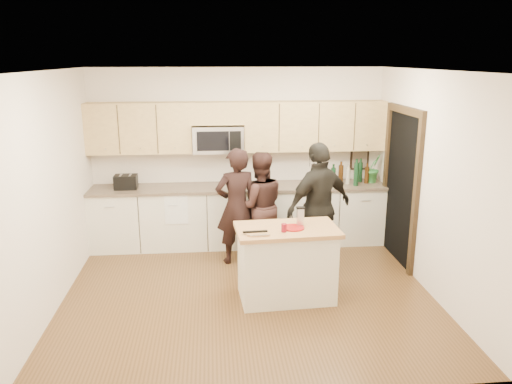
{
  "coord_description": "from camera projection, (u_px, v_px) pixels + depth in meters",
  "views": [
    {
      "loc": [
        -0.42,
        -5.69,
        2.84
      ],
      "look_at": [
        0.13,
        0.35,
        1.2
      ],
      "focal_mm": 35.0,
      "sensor_mm": 36.0,
      "label": 1
    }
  ],
  "objects": [
    {
      "name": "woman_center",
      "position": [
        259.0,
        206.0,
        7.15
      ],
      "size": [
        0.82,
        0.67,
        1.57
      ],
      "primitive_type": "imported",
      "rotation": [
        0.0,
        0.0,
        3.25
      ],
      "color": "#321C19",
      "rests_on": "ground"
    },
    {
      "name": "upper_cabinetry",
      "position": [
        241.0,
        126.0,
        7.53
      ],
      "size": [
        4.5,
        0.33,
        0.75
      ],
      "color": "tan",
      "rests_on": "ground"
    },
    {
      "name": "woman_left",
      "position": [
        237.0,
        206.0,
        6.97
      ],
      "size": [
        0.68,
        0.52,
        1.65
      ],
      "primitive_type": "imported",
      "rotation": [
        0.0,
        0.0,
        3.37
      ],
      "color": "black",
      "rests_on": "ground"
    },
    {
      "name": "orchid",
      "position": [
        373.0,
        168.0,
        7.78
      ],
      "size": [
        0.31,
        0.29,
        0.45
      ],
      "primitive_type": "imported",
      "rotation": [
        0.0,
        0.0,
        0.5
      ],
      "color": "#307A35",
      "rests_on": "back_cabinetry"
    },
    {
      "name": "tongs",
      "position": [
        255.0,
        232.0,
        5.66
      ],
      "size": [
        0.28,
        0.05,
        0.02
      ],
      "primitive_type": "cube",
      "rotation": [
        0.0,
        0.0,
        0.06
      ],
      "color": "black",
      "rests_on": "cutting_board"
    },
    {
      "name": "cutting_board",
      "position": [
        257.0,
        233.0,
        5.68
      ],
      "size": [
        0.27,
        0.21,
        0.02
      ],
      "primitive_type": "cube",
      "rotation": [
        0.0,
        0.0,
        0.06
      ],
      "color": "#B07B49",
      "rests_on": "island"
    },
    {
      "name": "room_shell",
      "position": [
        247.0,
        156.0,
        5.79
      ],
      "size": [
        4.52,
        4.02,
        2.71
      ],
      "color": "beige",
      "rests_on": "ground"
    },
    {
      "name": "red_plate",
      "position": [
        293.0,
        228.0,
        5.85
      ],
      "size": [
        0.26,
        0.26,
        0.02
      ],
      "primitive_type": "cylinder",
      "color": "#9C0E0F",
      "rests_on": "island"
    },
    {
      "name": "toaster",
      "position": [
        126.0,
        182.0,
        7.43
      ],
      "size": [
        0.33,
        0.23,
        0.21
      ],
      "color": "black",
      "rests_on": "back_cabinetry"
    },
    {
      "name": "back_cabinetry",
      "position": [
        240.0,
        215.0,
        7.75
      ],
      "size": [
        4.5,
        0.66,
        0.94
      ],
      "color": "silver",
      "rests_on": "ground"
    },
    {
      "name": "dish_towel",
      "position": [
        176.0,
        199.0,
        7.4
      ],
      "size": [
        0.34,
        0.6,
        0.48
      ],
      "color": "white",
      "rests_on": "ground"
    },
    {
      "name": "doorway",
      "position": [
        401.0,
        181.0,
        7.0
      ],
      "size": [
        0.06,
        1.25,
        2.2
      ],
      "color": "black",
      "rests_on": "ground"
    },
    {
      "name": "framed_picture",
      "position": [
        360.0,
        158.0,
        7.99
      ],
      "size": [
        0.3,
        0.03,
        0.38
      ],
      "color": "black",
      "rests_on": "ground"
    },
    {
      "name": "microwave",
      "position": [
        218.0,
        139.0,
        7.52
      ],
      "size": [
        0.76,
        0.41,
        0.4
      ],
      "color": "silver",
      "rests_on": "ground"
    },
    {
      "name": "island",
      "position": [
        286.0,
        263.0,
        5.99
      ],
      "size": [
        1.24,
        0.77,
        0.9
      ],
      "rotation": [
        0.0,
        0.0,
        0.06
      ],
      "color": "silver",
      "rests_on": "ground"
    },
    {
      "name": "woman_right",
      "position": [
        319.0,
        207.0,
        6.71
      ],
      "size": [
        1.12,
        0.87,
        1.77
      ],
      "primitive_type": "imported",
      "rotation": [
        0.0,
        0.0,
        3.63
      ],
      "color": "black",
      "rests_on": "ground"
    },
    {
      "name": "floor",
      "position": [
        248.0,
        292.0,
        6.25
      ],
      "size": [
        4.5,
        4.5,
        0.0
      ],
      "primitive_type": "plane",
      "color": "brown",
      "rests_on": "ground"
    },
    {
      "name": "box_grater",
      "position": [
        300.0,
        216.0,
        5.91
      ],
      "size": [
        0.1,
        0.07,
        0.22
      ],
      "color": "silver",
      "rests_on": "red_plate"
    },
    {
      "name": "bottle_cluster",
      "position": [
        351.0,
        173.0,
        7.72
      ],
      "size": [
        0.6,
        0.34,
        0.42
      ],
      "color": "black",
      "rests_on": "back_cabinetry"
    },
    {
      "name": "drink_glass",
      "position": [
        284.0,
        228.0,
        5.72
      ],
      "size": [
        0.06,
        0.06,
        0.1
      ],
      "primitive_type": "cylinder",
      "color": "maroon",
      "rests_on": "island"
    },
    {
      "name": "knife",
      "position": [
        260.0,
        235.0,
        5.57
      ],
      "size": [
        0.22,
        0.04,
        0.01
      ],
      "primitive_type": "cube",
      "rotation": [
        0.0,
        0.0,
        0.06
      ],
      "color": "silver",
      "rests_on": "cutting_board"
    }
  ]
}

